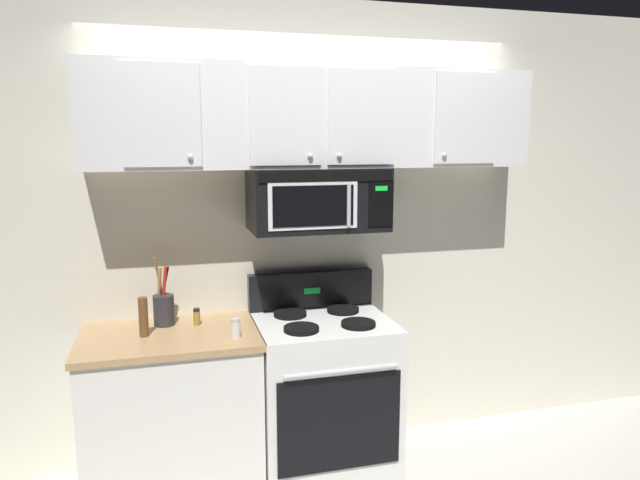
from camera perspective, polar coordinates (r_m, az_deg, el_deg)
name	(u,v)px	position (r m, az deg, el deg)	size (l,w,h in m)	color
back_wall	(307,232)	(3.56, -1.27, 0.79)	(5.20, 0.10, 2.70)	silver
stove_range	(323,393)	(3.47, 0.30, -14.68)	(0.76, 0.69, 1.12)	white
over_range_microwave	(318,199)	(3.29, -0.24, 4.01)	(0.76, 0.43, 0.35)	black
upper_cabinets	(316,118)	(3.31, -0.38, 11.85)	(2.50, 0.36, 0.55)	silver
counter_segment	(173,413)	(3.38, -14.16, -16.02)	(0.93, 0.65, 0.90)	white
utensil_crock_charcoal	(164,307)	(3.33, -15.03, -6.38)	(0.11, 0.12, 0.38)	#2D2D33
salt_shaker	(236,328)	(3.06, -8.24, -8.51)	(0.05, 0.05, 0.10)	white
pepper_mill	(143,317)	(3.17, -16.86, -7.20)	(0.05, 0.05, 0.21)	brown
spice_jar	(197,317)	(3.30, -11.94, -7.35)	(0.04, 0.04, 0.09)	olive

